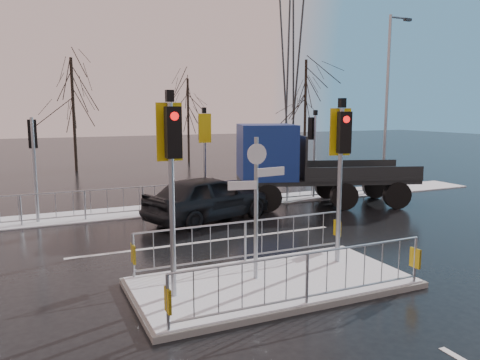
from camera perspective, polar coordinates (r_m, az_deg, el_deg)
name	(u,v)px	position (r m, az deg, el deg)	size (l,w,h in m)	color
ground	(272,286)	(10.44, 3.92, -12.71)	(120.00, 120.00, 0.00)	black
snow_verge	(166,209)	(18.16, -9.05, -3.50)	(30.00, 2.00, 0.04)	white
lane_markings	(279,291)	(10.17, 4.84, -13.30)	(8.00, 11.38, 0.01)	silver
traffic_island	(271,268)	(10.31, 3.86, -10.68)	(6.00, 3.04, 4.15)	slate
far_kerb_fixtures	(176,185)	(17.58, -7.77, -0.56)	(18.00, 0.65, 3.83)	#9299A0
car_far_lane	(208,198)	(16.14, -3.92, -2.15)	(1.86, 4.63, 1.58)	black
flatbed_truck	(291,163)	(18.62, 6.21, 2.13)	(7.38, 4.58, 3.22)	black
tree_far_a	(73,92)	(30.68, -19.74, 10.02)	(3.75, 3.75, 7.08)	black
tree_far_b	(188,104)	(34.25, -6.36, 9.19)	(3.25, 3.25, 6.14)	black
tree_far_c	(306,91)	(34.97, 8.00, 10.73)	(4.00, 4.00, 7.55)	black
street_lamp_right	(388,96)	(22.86, 17.61, 9.70)	(1.25, 0.18, 8.00)	#9299A0
pylon_wires	(281,29)	(44.74, 4.97, 17.87)	(70.00, 2.38, 19.97)	#2D3033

